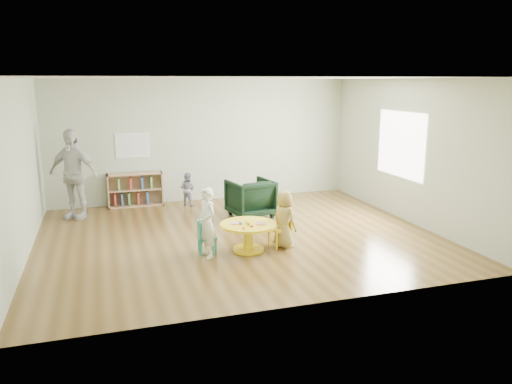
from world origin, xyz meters
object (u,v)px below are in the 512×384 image
toddler (187,189)px  activity_table (248,232)px  kid_chair_left (205,236)px  adult_caretaker (73,174)px  kid_chair_right (282,227)px  bookshelf (135,190)px  child_left (207,223)px  child_right (284,219)px  armchair (250,198)px

toddler → activity_table: bearing=137.4°
activity_table → kid_chair_left: 0.72m
activity_table → toddler: (-0.43, 3.37, 0.05)m
adult_caretaker → toddler: bearing=41.7°
kid_chair_right → bookshelf: (-2.18, 3.58, 0.04)m
kid_chair_right → toddler: bearing=6.7°
child_left → kid_chair_left: bearing=163.9°
child_left → child_right: child_left is taller
armchair → child_right: (-0.03, -2.06, 0.10)m
kid_chair_left → bookshelf: bookshelf is taller
kid_chair_left → kid_chair_right: kid_chair_right is taller
kid_chair_right → activity_table: bearing=87.3°
activity_table → toddler: 3.39m
kid_chair_left → child_right: child_right is taller
kid_chair_right → toddler: size_ratio=0.82×
toddler → armchair: bearing=169.7°
armchair → activity_table: bearing=61.5°
bookshelf → kid_chair_right: bearing=-58.6°
bookshelf → child_left: (0.85, -3.75, 0.20)m
kid_chair_right → child_right: 0.19m
armchair → child_left: bearing=46.6°
activity_table → bookshelf: size_ratio=0.78×
kid_chair_right → kid_chair_left: bearing=78.8°
child_right → toddler: 3.54m
armchair → adult_caretaker: bearing=-25.9°
child_left → activity_table: bearing=78.0°
kid_chair_left → armchair: (1.37, 1.96, 0.09)m
toddler → adult_caretaker: (-2.37, -0.38, 0.54)m
kid_chair_left → child_left: bearing=5.2°
kid_chair_right → adult_caretaker: bearing=38.7°
armchair → toddler: size_ratio=1.14×
child_left → adult_caretaker: bearing=-164.1°
kid_chair_right → child_left: bearing=86.2°
activity_table → kid_chair_right: kid_chair_right is taller
kid_chair_left → adult_caretaker: adult_caretaker is taller
armchair → bookshelf: bearing=-47.0°
child_left → adult_caretaker: size_ratio=0.61×
activity_table → armchair: bearing=72.2°
armchair → adult_caretaker: 3.61m
armchair → toddler: bearing=-61.2°
kid_chair_left → toddler: size_ratio=0.74×
kid_chair_left → bookshelf: (-0.85, 3.58, 0.07)m
armchair → toddler: 1.71m
bookshelf → armchair: 2.75m
kid_chair_right → bookshelf: 4.20m
kid_chair_right → armchair: 1.96m
adult_caretaker → armchair: bearing=17.4°
activity_table → child_left: 0.75m
activity_table → child_right: 0.65m
toddler → child_left: bearing=125.6°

